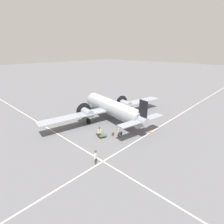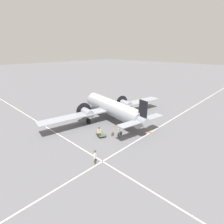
{
  "view_description": "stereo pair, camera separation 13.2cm",
  "coord_description": "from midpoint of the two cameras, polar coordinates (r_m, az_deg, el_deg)",
  "views": [
    {
      "loc": [
        22.48,
        21.32,
        12.94
      ],
      "look_at": [
        0.0,
        0.0,
        1.69
      ],
      "focal_mm": 28.0,
      "sensor_mm": 36.0,
      "label": 1
    },
    {
      "loc": [
        22.39,
        21.41,
        12.94
      ],
      "look_at": [
        0.0,
        0.0,
        1.69
      ],
      "focal_mm": 28.0,
      "sensor_mm": 36.0,
      "label": 2
    }
  ],
  "objects": [
    {
      "name": "apron_line_eastwest",
      "position": [
        29.07,
        11.94,
        -6.94
      ],
      "size": [
        120.0,
        0.16,
        0.01
      ],
      "color": "silver",
      "rests_on": "ground_plane"
    },
    {
      "name": "apron_line_northsouth",
      "position": [
        27.81,
        -14.74,
        -8.49
      ],
      "size": [
        0.16,
        120.0,
        0.01
      ],
      "color": "silver",
      "rests_on": "ground_plane"
    },
    {
      "name": "traffic_cone",
      "position": [
        29.42,
        12.39,
        -6.15
      ],
      "size": [
        0.37,
        0.37,
        0.49
      ],
      "color": "orange",
      "rests_on": "ground_plane"
    },
    {
      "name": "airliner_main",
      "position": [
        33.01,
        -0.32,
        1.59
      ],
      "size": [
        26.49,
        17.69,
        5.84
      ],
      "rotation": [
        0.0,
        0.0,
        4.52
      ],
      "color": "#9399A3",
      "rests_on": "ground_plane"
    },
    {
      "name": "passenger_boarding",
      "position": [
        27.05,
        2.42,
        -5.97
      ],
      "size": [
        0.59,
        0.34,
        1.83
      ],
      "rotation": [
        0.0,
        0.0,
        3.51
      ],
      "color": "#2D2D33",
      "rests_on": "ground_plane"
    },
    {
      "name": "ground_plane",
      "position": [
        33.57,
        0.11,
        -2.71
      ],
      "size": [
        300.0,
        300.0,
        0.0
      ],
      "primitive_type": "plane",
      "color": "slate"
    },
    {
      "name": "baggage_cart",
      "position": [
        27.66,
        -3.4,
        -7.33
      ],
      "size": [
        1.63,
        2.03,
        0.56
      ],
      "rotation": [
        0.0,
        0.0,
        4.37
      ],
      "color": "#4C6047",
      "rests_on": "ground_plane"
    },
    {
      "name": "suitcase_near_door",
      "position": [
        27.9,
        3.09,
        -7.02
      ],
      "size": [
        0.35,
        0.16,
        0.63
      ],
      "color": "#232328",
      "rests_on": "ground_plane"
    },
    {
      "name": "suitcase_upright_spare",
      "position": [
        27.69,
        0.39,
        -7.26
      ],
      "size": [
        0.43,
        0.15,
        0.58
      ],
      "color": "brown",
      "rests_on": "ground_plane"
    },
    {
      "name": "ramp_agent",
      "position": [
        26.79,
        -4.05,
        -6.29
      ],
      "size": [
        0.49,
        0.42,
        1.78
      ],
      "rotation": [
        0.0,
        0.0,
        5.61
      ],
      "color": "#473D2D",
      "rests_on": "ground_plane"
    },
    {
      "name": "crew_foreground",
      "position": [
        21.21,
        -5.33,
        -14.05
      ],
      "size": [
        0.56,
        0.39,
        1.77
      ],
      "rotation": [
        0.0,
        0.0,
        -2.71
      ],
      "color": "#473D2D",
      "rests_on": "ground_plane"
    }
  ]
}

